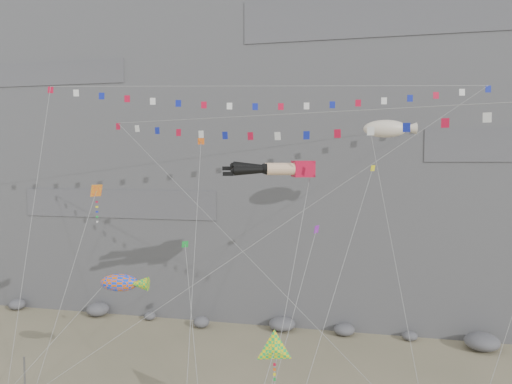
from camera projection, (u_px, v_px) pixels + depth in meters
cliff at (304, 93)px, 61.78m from camera, size 80.00×28.00×50.00m
talus_boulders at (282, 324)px, 48.78m from camera, size 60.00×3.00×1.20m
legs_kite at (278, 169)px, 36.42m from camera, size 6.85×14.83×20.97m
flag_banner_upper at (268, 86)px, 40.72m from camera, size 35.02×17.12×30.21m
flag_banner_lower at (292, 114)px, 33.82m from camera, size 31.50×11.97×23.21m
harlequin_kite at (96, 191)px, 36.32m from camera, size 2.72×7.06×15.74m
fish_windsock at (119, 283)px, 32.72m from camera, size 9.73×5.18×12.31m
delta_kite at (274, 350)px, 26.68m from camera, size 2.68×4.75×8.25m
blimp_windsock at (386, 129)px, 38.86m from camera, size 4.84×12.30×22.26m
small_kite_a at (201, 147)px, 39.17m from camera, size 4.38×14.81×23.32m
small_kite_b at (316, 232)px, 34.18m from camera, size 3.04×10.50×15.61m
small_kite_c at (185, 248)px, 34.15m from camera, size 4.64×8.33×13.91m
small_kite_d at (371, 176)px, 36.66m from camera, size 5.23×14.01×21.43m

